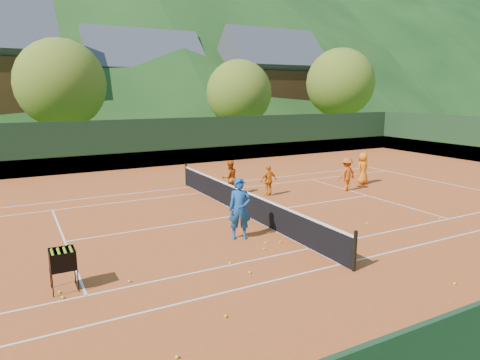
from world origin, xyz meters
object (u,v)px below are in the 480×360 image
coach (240,209)px  student_b (269,180)px  tennis_net (244,202)px  chalet_mid (144,89)px  student_d (346,174)px  student_a (230,178)px  chalet_right (270,86)px  ball_hopper (63,260)px  student_c (363,168)px

coach → student_b: coach is taller
coach → tennis_net: coach is taller
coach → student_b: (3.88, 4.46, -0.28)m
chalet_mid → student_d: bearing=-89.6°
student_b → chalet_mid: size_ratio=0.11×
student_a → chalet_right: (19.02, 26.90, 4.44)m
ball_hopper → chalet_mid: (12.80, 37.56, 4.22)m
student_b → chalet_mid: chalet_mid is taller
student_b → student_d: (3.76, -0.89, 0.10)m
chalet_mid → chalet_right: bearing=-15.9°
chalet_mid → chalet_right: (14.00, -4.00, 0.27)m
coach → tennis_net: bearing=82.7°
student_b → student_d: student_d is taller
student_a → student_c: student_c is taller
coach → chalet_right: bearing=80.7°
chalet_mid → tennis_net: bearing=-100.0°
coach → student_a: coach is taller
tennis_net → ball_hopper: (-6.80, -3.56, 0.25)m
student_d → ball_hopper: (-13.00, -4.79, -0.05)m
student_a → student_d: bearing=162.6°
ball_hopper → chalet_mid: size_ratio=0.08×
student_a → tennis_net: size_ratio=0.13×
student_a → chalet_mid: chalet_mid is taller
student_a → coach: bearing=68.5°
student_b → student_d: size_ratio=0.88×
student_a → student_c: 7.07m
chalet_right → ball_hopper: bearing=-128.6°
student_a → student_b: 1.76m
student_b → tennis_net: student_b is taller
student_b → chalet_right: size_ratio=0.12×
chalet_mid → student_a: bearing=-99.2°
student_c → chalet_mid: 32.35m
tennis_net → chalet_mid: size_ratio=0.95×
coach → student_c: 10.34m
student_c → chalet_right: bearing=-124.8°
tennis_net → ball_hopper: tennis_net is taller
student_d → ball_hopper: 13.85m
chalet_right → coach: bearing=-123.5°
coach → student_d: 8.43m
coach → student_d: coach is taller
student_d → student_b: bearing=-17.4°
chalet_right → tennis_net: bearing=-123.7°
student_c → student_d: (-1.76, -0.75, -0.01)m
student_b → student_c: size_ratio=0.87×
student_c → ball_hopper: student_c is taller
student_a → ball_hopper: size_ratio=1.59×
coach → chalet_mid: bearing=102.6°
student_b → student_d: bearing=163.4°
chalet_right → student_a: bearing=-125.3°
student_a → chalet_right: size_ratio=0.13×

